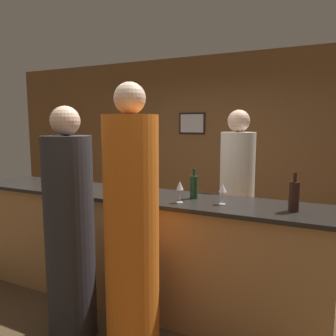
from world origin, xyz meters
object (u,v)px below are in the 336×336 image
(guest_1, at_px, (70,234))
(wine_bottle_0, at_px, (194,187))
(guest_0, at_px, (132,236))
(bartender, at_px, (236,207))
(wine_bottle_1, at_px, (294,196))

(guest_1, height_order, wine_bottle_0, guest_1)
(guest_0, bearing_deg, bartender, 73.09)
(bartender, xyz_separation_m, guest_1, (-1.00, -1.39, -0.01))
(guest_0, height_order, wine_bottle_1, guest_0)
(guest_1, height_order, wine_bottle_1, guest_1)
(wine_bottle_1, bearing_deg, bartender, 129.51)
(wine_bottle_0, xyz_separation_m, wine_bottle_1, (0.84, -0.08, 0.01))
(bartender, xyz_separation_m, wine_bottle_0, (-0.22, -0.66, 0.31))
(bartender, bearing_deg, wine_bottle_0, 71.28)
(guest_1, relative_size, wine_bottle_0, 7.00)
(bartender, distance_m, wine_bottle_0, 0.77)
(guest_0, distance_m, wine_bottle_0, 0.79)
(bartender, relative_size, guest_1, 1.00)
(bartender, distance_m, guest_0, 1.45)
(guest_0, height_order, wine_bottle_0, guest_0)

